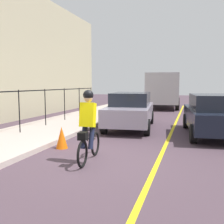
% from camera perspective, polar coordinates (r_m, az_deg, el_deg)
% --- Properties ---
extents(ground_plane, '(80.00, 80.00, 0.00)m').
position_cam_1_polar(ground_plane, '(6.85, -3.63, -10.42)').
color(ground_plane, '#493843').
extents(lane_line_centre, '(36.00, 0.12, 0.01)m').
position_cam_1_polar(lane_line_centre, '(6.47, 9.98, -11.49)').
color(lane_line_centre, yellow).
rests_on(lane_line_centre, ground).
extents(iron_fence, '(15.98, 0.04, 1.60)m').
position_cam_1_polar(iron_fence, '(9.45, -23.37, 1.86)').
color(iron_fence, black).
rests_on(iron_fence, sidewalk).
extents(cyclist_lead, '(1.71, 0.39, 1.83)m').
position_cam_1_polar(cyclist_lead, '(6.41, -5.35, -3.24)').
color(cyclist_lead, black).
rests_on(cyclist_lead, ground).
extents(patrol_sedan, '(4.57, 2.29, 1.58)m').
position_cam_1_polar(patrol_sedan, '(10.40, 21.64, -0.47)').
color(patrol_sedan, black).
rests_on(patrol_sedan, ground).
extents(parked_sedan_rear, '(4.56, 2.29, 1.58)m').
position_cam_1_polar(parked_sedan_rear, '(11.42, 4.15, 0.52)').
color(parked_sedan_rear, '#938B9E').
rests_on(parked_sedan_rear, ground).
extents(box_truck_background, '(6.85, 2.90, 2.78)m').
position_cam_1_polar(box_truck_background, '(21.55, 11.42, 5.05)').
color(box_truck_background, '#AFACB1').
rests_on(box_truck_background, ground).
extents(traffic_cone_near, '(0.36, 0.36, 0.67)m').
position_cam_1_polar(traffic_cone_near, '(8.00, -11.18, -5.62)').
color(traffic_cone_near, orange).
rests_on(traffic_cone_near, ground).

